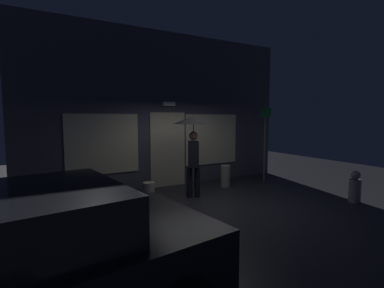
% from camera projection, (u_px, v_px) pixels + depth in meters
% --- Properties ---
extents(ground_plane, '(18.00, 18.00, 0.00)m').
position_uv_depth(ground_plane, '(206.00, 205.00, 6.55)').
color(ground_plane, '#26262B').
extents(building_facade, '(8.09, 0.48, 4.53)m').
position_uv_depth(building_facade, '(165.00, 111.00, 8.39)').
color(building_facade, '#4C4C56').
rests_on(building_facade, ground).
extents(person_with_umbrella, '(1.03, 1.03, 2.09)m').
position_uv_depth(person_with_umbrella, '(193.00, 135.00, 7.10)').
color(person_with_umbrella, black).
rests_on(person_with_umbrella, ground).
extents(street_sign_post, '(0.40, 0.07, 2.46)m').
position_uv_depth(street_sign_post, '(265.00, 138.00, 8.89)').
color(street_sign_post, '#595B60').
rests_on(street_sign_post, ground).
extents(sidewalk_bollard, '(0.28, 0.28, 0.64)m').
position_uv_depth(sidewalk_bollard, '(226.00, 176.00, 8.33)').
color(sidewalk_bollard, '#9E998E').
rests_on(sidewalk_bollard, ground).
extents(sidewalk_bollard_2, '(0.29, 0.29, 0.48)m').
position_uv_depth(sidewalk_bollard_2, '(149.00, 192.00, 6.81)').
color(sidewalk_bollard_2, '#B2A899').
rests_on(sidewalk_bollard_2, ground).
extents(fire_hydrant, '(0.27, 0.27, 0.77)m').
position_uv_depth(fire_hydrant, '(355.00, 188.00, 6.79)').
color(fire_hydrant, gray).
rests_on(fire_hydrant, ground).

